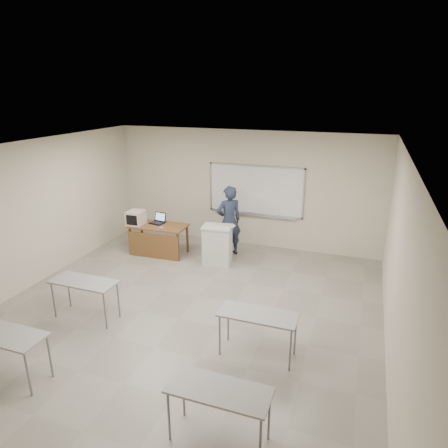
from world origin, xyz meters
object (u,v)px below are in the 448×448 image
at_px(podium, 217,245).
at_px(mouse, 162,228).
at_px(presenter, 229,221).
at_px(keyboard, 224,225).
at_px(laptop, 158,221).
at_px(instructor_desk, 157,235).
at_px(crt_monitor, 136,218).
at_px(whiteboard, 256,191).

height_order(podium, mouse, podium).
bearing_deg(presenter, mouse, -14.58).
bearing_deg(keyboard, laptop, 173.76).
distance_m(laptop, mouse, 0.47).
bearing_deg(mouse, instructor_desk, 161.51).
distance_m(podium, crt_monitor, 2.20).
bearing_deg(podium, laptop, 163.55).
xyz_separation_m(whiteboard, laptop, (-2.20, -1.21, -0.67)).
bearing_deg(whiteboard, laptop, -151.16).
height_order(laptop, keyboard, laptop).
relative_size(whiteboard, crt_monitor, 5.75).
distance_m(podium, mouse, 1.43).
xyz_separation_m(instructor_desk, podium, (1.60, 0.01, -0.06)).
distance_m(whiteboard, crt_monitor, 3.09).
height_order(crt_monitor, laptop, crt_monitor).
xyz_separation_m(crt_monitor, laptop, (0.45, 0.28, -0.11)).
relative_size(whiteboard, mouse, 25.64).
relative_size(mouse, keyboard, 0.20).
xyz_separation_m(laptop, keyboard, (1.85, -0.18, 0.15)).
distance_m(whiteboard, podium, 1.85).
xyz_separation_m(instructor_desk, crt_monitor, (-0.55, -0.01, 0.38)).
height_order(podium, presenter, presenter).
bearing_deg(laptop, keyboard, 6.01).
relative_size(laptop, mouse, 3.50).
xyz_separation_m(mouse, keyboard, (1.55, 0.18, 0.19)).
bearing_deg(podium, whiteboard, 63.32).
bearing_deg(keyboard, whiteboard, 75.05).
distance_m(whiteboard, presenter, 1.11).
xyz_separation_m(instructor_desk, mouse, (0.20, -0.09, 0.23)).
relative_size(mouse, presenter, 0.05).
distance_m(instructor_desk, laptop, 0.39).
xyz_separation_m(crt_monitor, presenter, (2.22, 0.66, -0.04)).
bearing_deg(keyboard, mouse, -174.18).
relative_size(instructor_desk, mouse, 14.54).
bearing_deg(crt_monitor, instructor_desk, -0.83).
bearing_deg(presenter, whiteboard, -158.86).
xyz_separation_m(podium, laptop, (-1.70, 0.26, 0.33)).
bearing_deg(keyboard, crt_monitor, -178.19).
height_order(crt_monitor, keyboard, crt_monitor).
distance_m(whiteboard, laptop, 2.60).
xyz_separation_m(laptop, mouse, (0.30, -0.36, -0.04)).
bearing_deg(podium, keyboard, 20.20).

